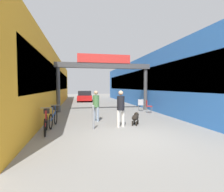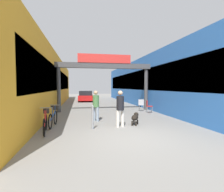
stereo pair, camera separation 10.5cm
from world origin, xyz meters
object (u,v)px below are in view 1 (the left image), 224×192
object	(u,v)px
dog_on_leash	(136,117)
bollard_post_metal	(93,117)
pedestrian_with_dog	(121,106)
cafe_chair_red_nearer	(148,105)
bicycle_blue_second	(54,117)
bicycle_red_nearest	(46,122)
parked_car_red	(85,96)
pedestrian_companion	(96,104)
cafe_chair_aluminium_farther	(141,104)

from	to	relation	value
dog_on_leash	bollard_post_metal	world-z (taller)	bollard_post_metal
pedestrian_with_dog	bollard_post_metal	distance (m)	1.35
dog_on_leash	cafe_chair_red_nearer	world-z (taller)	cafe_chair_red_nearer
bicycle_blue_second	bicycle_red_nearest	bearing A→B (deg)	-98.23
bicycle_red_nearest	parked_car_red	bearing A→B (deg)	81.78
dog_on_leash	bicycle_red_nearest	xyz separation A→B (m)	(-4.01, -0.68, 0.08)
bollard_post_metal	cafe_chair_red_nearer	size ratio (longest dim) A/B	1.17
pedestrian_companion	parked_car_red	size ratio (longest dim) A/B	0.40
pedestrian_companion	bicycle_red_nearest	size ratio (longest dim) A/B	0.97
cafe_chair_aluminium_farther	bicycle_blue_second	bearing A→B (deg)	-145.25
pedestrian_companion	cafe_chair_aluminium_farther	world-z (taller)	pedestrian_companion
bollard_post_metal	cafe_chair_red_nearer	world-z (taller)	bollard_post_metal
cafe_chair_red_nearer	dog_on_leash	bearing A→B (deg)	-121.11
bicycle_red_nearest	cafe_chair_aluminium_farther	size ratio (longest dim) A/B	1.89
pedestrian_companion	cafe_chair_aluminium_farther	size ratio (longest dim) A/B	1.84
bollard_post_metal	parked_car_red	world-z (taller)	parked_car_red
dog_on_leash	bicycle_blue_second	xyz separation A→B (m)	(-3.84, 0.44, 0.08)
dog_on_leash	cafe_chair_red_nearer	distance (m)	4.11
pedestrian_companion	parked_car_red	xyz separation A→B (m)	(-0.03, 13.20, -0.29)
pedestrian_with_dog	bicycle_blue_second	world-z (taller)	pedestrian_with_dog
pedestrian_with_dog	bicycle_red_nearest	world-z (taller)	pedestrian_with_dog
parked_car_red	pedestrian_companion	bearing A→B (deg)	-89.85
bollard_post_metal	parked_car_red	distance (m)	14.96
bicycle_red_nearest	dog_on_leash	bearing A→B (deg)	9.58
pedestrian_with_dog	dog_on_leash	bearing A→B (deg)	22.51
cafe_chair_red_nearer	parked_car_red	world-z (taller)	parked_car_red
pedestrian_companion	bicycle_red_nearest	bearing A→B (deg)	-139.11
pedestrian_with_dog	cafe_chair_aluminium_farther	world-z (taller)	pedestrian_with_dog
pedestrian_companion	bicycle_blue_second	xyz separation A→B (m)	(-2.06, -0.80, -0.49)
parked_car_red	cafe_chair_red_nearer	bearing A→B (deg)	-70.18
bollard_post_metal	bicycle_red_nearest	bearing A→B (deg)	-174.87
dog_on_leash	bollard_post_metal	bearing A→B (deg)	-166.47
pedestrian_with_dog	parked_car_red	world-z (taller)	pedestrian_with_dog
pedestrian_with_dog	bicycle_red_nearest	bearing A→B (deg)	-174.01
bicycle_red_nearest	bollard_post_metal	distance (m)	1.92
pedestrian_with_dog	cafe_chair_aluminium_farther	xyz separation A→B (m)	(2.77, 4.80, -0.41)
pedestrian_with_dog	cafe_chair_red_nearer	distance (m)	4.87
bicycle_blue_second	cafe_chair_aluminium_farther	size ratio (longest dim) A/B	1.90
bicycle_blue_second	dog_on_leash	bearing A→B (deg)	-6.58
dog_on_leash	cafe_chair_aluminium_farther	size ratio (longest dim) A/B	0.90
pedestrian_companion	cafe_chair_aluminium_farther	distance (m)	4.94
bicycle_blue_second	parked_car_red	bearing A→B (deg)	81.78
bicycle_blue_second	bollard_post_metal	xyz separation A→B (m)	(1.75, -0.95, 0.09)
cafe_chair_aluminium_farther	dog_on_leash	bearing A→B (deg)	-113.58
pedestrian_companion	bicycle_blue_second	bearing A→B (deg)	-158.70
bicycle_blue_second	cafe_chair_red_nearer	bearing A→B (deg)	27.24
pedestrian_companion	cafe_chair_aluminium_farther	xyz separation A→B (m)	(3.73, 3.21, -0.39)
dog_on_leash	bicycle_blue_second	distance (m)	3.87
dog_on_leash	bicycle_blue_second	bearing A→B (deg)	173.42
pedestrian_companion	bicycle_blue_second	size ratio (longest dim) A/B	0.97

